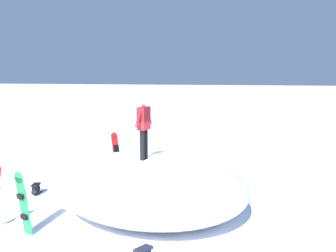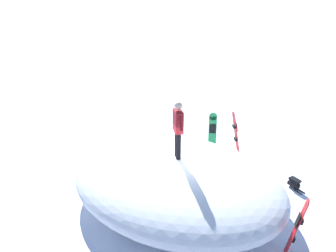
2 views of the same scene
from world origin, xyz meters
TOP-DOWN VIEW (x-y plane):
  - ground at (0.00, 0.00)m, footprint 240.00×240.00m
  - snow_mound at (0.38, 0.31)m, footprint 8.06×8.37m
  - snowboarder_standing at (0.29, 0.13)m, footprint 0.28×1.04m
  - snowboard_primary_upright at (-2.84, -2.16)m, footprint 0.36×0.30m
  - snowboard_secondary_upright at (-1.97, -2.32)m, footprint 0.37×0.34m
  - snowboard_tertiary_upright at (-1.63, 3.25)m, footprint 0.44×0.42m
  - backpack_near at (-3.45, 0.76)m, footprint 0.33×0.66m
  - backpack_far at (1.24, -3.28)m, footprint 0.47×0.68m

SIDE VIEW (x-z plane):
  - ground at x=0.00m, z-range 0.00..0.00m
  - backpack_near at x=-3.45m, z-range 0.00..0.36m
  - backpack_far at x=1.24m, z-range 0.00..0.44m
  - snow_mound at x=0.38m, z-range 0.00..1.44m
  - snowboard_secondary_upright at x=-1.97m, z-range 0.03..1.60m
  - snowboard_primary_upright at x=-2.84m, z-range 0.03..1.65m
  - snowboard_tertiary_upright at x=-1.63m, z-range 0.03..1.72m
  - snowboarder_standing at x=0.29m, z-range 1.58..3.29m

